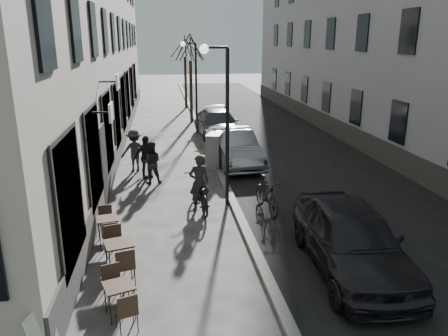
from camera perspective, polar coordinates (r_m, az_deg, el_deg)
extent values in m
plane|color=#3E3A38|center=(9.21, 6.26, -18.33)|extent=(120.00, 120.00, 0.00)
cube|color=black|center=(24.59, 5.85, 4.17)|extent=(7.30, 60.00, 0.00)
cube|color=slate|center=(23.97, -2.67, 4.05)|extent=(0.25, 60.00, 0.12)
cylinder|color=black|center=(13.72, 0.43, 5.00)|extent=(0.12, 0.12, 5.00)
cylinder|color=black|center=(13.40, -1.08, 15.49)|extent=(0.70, 0.08, 0.08)
sphere|color=#FFF2CC|center=(13.36, -2.62, 15.26)|extent=(0.28, 0.28, 0.28)
cylinder|color=black|center=(25.52, -3.65, 10.36)|extent=(0.12, 0.12, 5.00)
cylinder|color=black|center=(25.35, -4.57, 15.96)|extent=(0.70, 0.08, 0.08)
sphere|color=#FFF2CC|center=(25.33, -5.39, 15.83)|extent=(0.28, 0.28, 0.28)
cylinder|color=black|center=(28.55, -4.32, 9.90)|extent=(0.20, 0.20, 3.90)
cylinder|color=black|center=(34.50, -5.03, 11.03)|extent=(0.20, 0.20, 3.90)
cube|color=#2F1F15|center=(8.97, -13.60, -14.73)|extent=(0.71, 0.71, 0.04)
cylinder|color=black|center=(8.92, -14.59, -17.60)|extent=(0.02, 0.02, 0.65)
cylinder|color=black|center=(9.00, -11.57, -17.03)|extent=(0.02, 0.02, 0.65)
cylinder|color=black|center=(9.31, -15.26, -16.08)|extent=(0.02, 0.02, 0.65)
cylinder|color=black|center=(9.39, -12.38, -15.56)|extent=(0.02, 0.02, 0.65)
cube|color=#2F1F15|center=(10.43, -13.62, -9.57)|extent=(0.77, 0.77, 0.04)
cylinder|color=black|center=(10.34, -14.64, -12.27)|extent=(0.02, 0.02, 0.72)
cylinder|color=black|center=(10.41, -11.76, -11.84)|extent=(0.02, 0.02, 0.72)
cylinder|color=black|center=(10.80, -15.13, -11.01)|extent=(0.02, 0.02, 0.72)
cylinder|color=black|center=(10.87, -12.38, -10.61)|extent=(0.02, 0.02, 0.72)
cube|color=#2F1F15|center=(12.07, -15.02, -6.41)|extent=(0.65, 0.65, 0.04)
cylinder|color=black|center=(11.99, -15.91, -8.42)|extent=(0.02, 0.02, 0.64)
cylinder|color=black|center=(12.01, -13.70, -8.19)|extent=(0.02, 0.02, 0.64)
cylinder|color=black|center=(12.41, -16.06, -7.55)|extent=(0.02, 0.02, 0.64)
cylinder|color=black|center=(12.43, -13.93, -7.34)|extent=(0.02, 0.02, 0.64)
cube|color=slate|center=(18.15, -1.22, 2.20)|extent=(0.85, 1.12, 1.50)
imported|color=black|center=(13.85, -3.23, -3.29)|extent=(1.00, 2.18, 1.11)
imported|color=black|center=(13.74, -3.26, -1.91)|extent=(0.71, 0.51, 1.81)
imported|color=black|center=(16.53, -9.49, 0.71)|extent=(0.79, 0.62, 1.60)
imported|color=#2E2B28|center=(18.20, -11.60, 2.26)|extent=(1.18, 0.77, 1.71)
imported|color=black|center=(17.18, -10.18, 1.42)|extent=(1.05, 0.88, 1.68)
imported|color=black|center=(10.66, 16.32, -8.81)|extent=(2.16, 4.83, 1.61)
imported|color=gray|center=(18.77, 1.31, 2.75)|extent=(2.00, 4.78, 1.54)
imported|color=#3E3F49|center=(23.99, -0.80, 5.75)|extent=(2.39, 5.24, 1.49)
imported|color=black|center=(13.72, 5.58, -3.51)|extent=(0.77, 1.92, 1.12)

